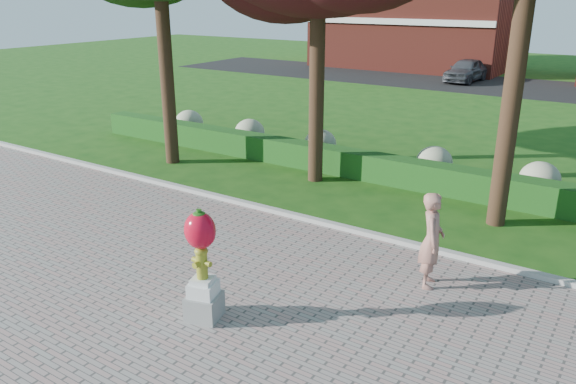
{
  "coord_description": "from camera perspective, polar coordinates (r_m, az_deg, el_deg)",
  "views": [
    {
      "loc": [
        6.26,
        -8.07,
        5.41
      ],
      "look_at": [
        0.3,
        1.0,
        1.54
      ],
      "focal_mm": 35.0,
      "sensor_mm": 36.0,
      "label": 1
    }
  ],
  "objects": [
    {
      "name": "street",
      "position": [
        37.01,
        23.58,
        9.63
      ],
      "size": [
        50.0,
        8.0,
        0.02
      ],
      "primitive_type": "cube",
      "color": "black",
      "rests_on": "ground"
    },
    {
      "name": "woman",
      "position": [
        11.0,
        14.4,
        -4.75
      ],
      "size": [
        0.65,
        0.8,
        1.9
      ],
      "primitive_type": "imported",
      "rotation": [
        0.0,
        0.0,
        1.89
      ],
      "color": "#AC7262",
      "rests_on": "walkway"
    },
    {
      "name": "building_left",
      "position": [
        45.14,
        12.74,
        16.75
      ],
      "size": [
        14.0,
        8.0,
        7.0
      ],
      "primitive_type": "cube",
      "color": "maroon",
      "rests_on": "ground"
    },
    {
      "name": "walkway",
      "position": [
        9.21,
        -19.93,
        -17.57
      ],
      "size": [
        40.0,
        14.0,
        0.04
      ],
      "primitive_type": "cube",
      "color": "gray",
      "rests_on": "ground"
    },
    {
      "name": "curb",
      "position": [
        13.79,
        3.55,
        -3.18
      ],
      "size": [
        40.0,
        0.18,
        0.15
      ],
      "primitive_type": "cube",
      "color": "#ADADA5",
      "rests_on": "ground"
    },
    {
      "name": "ground",
      "position": [
        11.56,
        -3.99,
        -8.34
      ],
      "size": [
        100.0,
        100.0,
        0.0
      ],
      "primitive_type": "plane",
      "color": "#184A12",
      "rests_on": "ground"
    },
    {
      "name": "lawn_hedge",
      "position": [
        17.07,
        10.3,
        2.23
      ],
      "size": [
        24.0,
        0.7,
        0.8
      ],
      "primitive_type": "cube",
      "color": "#164F17",
      "rests_on": "ground"
    },
    {
      "name": "parked_car",
      "position": [
        38.23,
        17.63,
        11.73
      ],
      "size": [
        2.01,
        4.37,
        1.45
      ],
      "primitive_type": "imported",
      "rotation": [
        0.0,
        0.0,
        -0.07
      ],
      "color": "#46494F",
      "rests_on": "street"
    },
    {
      "name": "hydrangea_row",
      "position": [
        17.73,
        13.32,
        3.17
      ],
      "size": [
        20.1,
        1.1,
        0.99
      ],
      "color": "#A6AC83",
      "rests_on": "ground"
    },
    {
      "name": "hydrant_sculpture",
      "position": [
        9.65,
        -8.75,
        -7.05
      ],
      "size": [
        0.68,
        0.68,
        2.03
      ],
      "rotation": [
        0.0,
        0.0,
        0.28
      ],
      "color": "gray",
      "rests_on": "walkway"
    }
  ]
}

